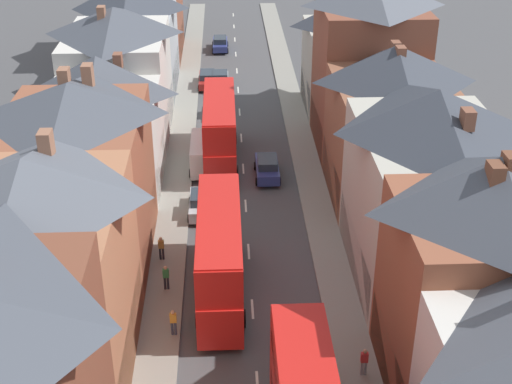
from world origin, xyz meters
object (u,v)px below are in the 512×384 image
double_decker_bus_mid_street (219,254)px  car_near_blue (220,80)px  pedestrian_far_left (166,276)px  double_decker_bus_lead (220,129)px  pedestrian_mid_left (364,361)px  car_mid_black (220,106)px  pedestrian_mid_right (173,321)px  car_parked_left_b (267,167)px  pedestrian_far_right (161,247)px  car_mid_white (207,79)px  car_near_silver (220,43)px  delivery_van (204,153)px  car_parked_left_a (202,203)px

double_decker_bus_mid_street → car_near_blue: bearing=90.0°
double_decker_bus_mid_street → pedestrian_far_left: size_ratio=6.71×
car_near_blue → double_decker_bus_lead: bearing=-90.0°
pedestrian_far_left → pedestrian_mid_left: bearing=-36.8°
car_mid_black → pedestrian_mid_right: pedestrian_mid_right is taller
double_decker_bus_lead → pedestrian_mid_right: double_decker_bus_lead is taller
car_parked_left_b → pedestrian_far_left: (-6.78, -14.45, 0.18)m
double_decker_bus_mid_street → car_near_blue: (0.01, 35.27, -1.97)m
pedestrian_far_right → pedestrian_far_left: bearing=-81.0°
double_decker_bus_lead → car_mid_white: size_ratio=2.38×
car_near_silver → car_parked_left_b: bearing=-83.8°
delivery_van → pedestrian_far_left: bearing=-96.6°
car_near_silver → car_parked_left_a: size_ratio=1.13×
pedestrian_far_left → pedestrian_far_right: 3.22m
car_parked_left_a → delivery_van: bearing=90.0°
car_mid_black → car_parked_left_b: bearing=-74.5°
car_parked_left_b → pedestrian_far_left: size_ratio=2.72×
car_mid_black → car_near_silver: bearing=90.0°
car_mid_black → pedestrian_far_right: pedestrian_far_right is taller
pedestrian_mid_left → pedestrian_far_right: bearing=134.8°
car_mid_black → pedestrian_mid_left: 35.88m
car_near_blue → pedestrian_mid_right: (-2.51, -39.00, 0.19)m
pedestrian_mid_right → pedestrian_far_left: size_ratio=1.00×
double_decker_bus_lead → pedestrian_far_left: (-3.17, -17.52, -1.78)m
double_decker_bus_mid_street → car_parked_left_b: (3.61, 14.90, -1.97)m
double_decker_bus_lead → delivery_van: bearing=-133.8°
car_near_blue → pedestrian_mid_right: 39.08m
pedestrian_far_left → pedestrian_far_right: size_ratio=1.00×
pedestrian_mid_right → double_decker_bus_mid_street: bearing=56.1°
car_mid_black → car_parked_left_b: (3.60, -13.01, 0.01)m
car_parked_left_a → pedestrian_far_right: (-2.38, -5.85, 0.18)m
car_near_blue → car_parked_left_b: 20.69m
pedestrian_far_left → double_decker_bus_mid_street: bearing=-8.0°
delivery_van → pedestrian_mid_left: (8.41, -23.87, -0.30)m
double_decker_bus_mid_street → pedestrian_mid_left: double_decker_bus_mid_street is taller
car_near_silver → car_mid_black: 20.20m
car_near_blue → car_near_silver: 12.84m
car_near_blue → double_decker_bus_mid_street: bearing=-90.0°
pedestrian_far_right → car_near_silver: bearing=85.3°
double_decker_bus_lead → car_near_blue: bearing=90.0°
delivery_van → pedestrian_far_left: (-1.88, -16.17, -0.30)m
car_mid_black → car_near_blue: bearing=90.0°
double_decker_bus_lead → double_decker_bus_mid_street: same height
pedestrian_mid_left → car_near_blue: bearing=99.5°
double_decker_bus_mid_street → car_mid_black: (0.01, 27.91, -1.97)m
pedestrian_far_left → car_near_blue: bearing=84.8°
car_parked_left_a → pedestrian_far_left: size_ratio=2.47×
double_decker_bus_lead → double_decker_bus_mid_street: 17.97m
delivery_van → pedestrian_far_right: bearing=-100.4°
car_near_silver → pedestrian_far_left: bearing=-93.8°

